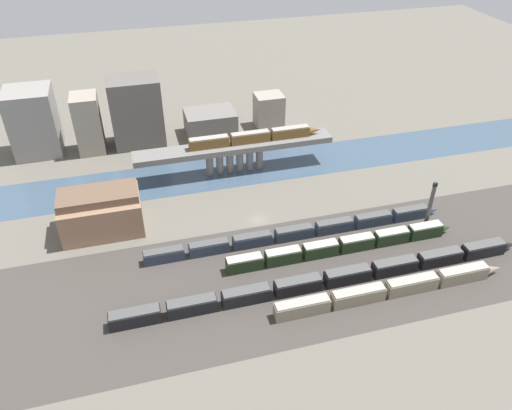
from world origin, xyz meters
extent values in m
plane|color=#666056|center=(0.00, 0.00, 0.00)|extent=(400.00, 400.00, 0.00)
cube|color=#423D38|center=(0.00, -24.00, 0.00)|extent=(280.00, 42.00, 0.01)
cube|color=#3D5166|center=(0.00, 27.73, 0.00)|extent=(320.00, 19.61, 0.01)
cube|color=slate|center=(0.00, 27.73, 8.65)|extent=(63.07, 7.49, 1.86)
cylinder|color=gray|center=(-8.17, 27.73, 3.86)|extent=(2.26, 2.26, 7.73)
cylinder|color=gray|center=(-4.90, 27.73, 3.86)|extent=(2.26, 2.26, 7.73)
cylinder|color=gray|center=(-1.63, 27.73, 3.86)|extent=(2.26, 2.26, 7.73)
cylinder|color=gray|center=(1.63, 27.73, 3.86)|extent=(2.26, 2.26, 7.73)
cylinder|color=gray|center=(4.90, 27.73, 3.86)|extent=(2.26, 2.26, 7.73)
cylinder|color=gray|center=(8.17, 27.73, 3.86)|extent=(2.26, 2.26, 7.73)
cube|color=brown|center=(-7.99, 27.73, 11.10)|extent=(12.44, 2.71, 3.04)
cube|color=#9E998E|center=(-7.99, 27.73, 12.83)|extent=(11.94, 2.49, 0.40)
cube|color=brown|center=(5.16, 27.73, 11.10)|extent=(12.44, 2.71, 3.04)
cube|color=#9E998E|center=(5.16, 27.73, 12.83)|extent=(11.94, 2.49, 0.40)
cube|color=brown|center=(18.31, 27.73, 11.10)|extent=(12.44, 2.71, 3.04)
cube|color=#9E998E|center=(18.31, 27.73, 12.83)|extent=(11.94, 2.49, 0.40)
cone|color=brown|center=(26.71, 27.73, 10.95)|extent=(4.35, 2.44, 2.44)
cube|color=gray|center=(0.18, -36.10, 1.69)|extent=(12.62, 2.83, 3.37)
cube|color=#9E998E|center=(0.18, -36.10, 3.57)|extent=(12.12, 2.61, 0.40)
cube|color=gray|center=(13.68, -36.10, 1.69)|extent=(12.62, 2.83, 3.37)
cube|color=#9E998E|center=(13.68, -36.10, 3.57)|extent=(12.12, 2.61, 0.40)
cube|color=gray|center=(27.17, -36.10, 1.69)|extent=(12.62, 2.83, 3.37)
cube|color=#9E998E|center=(27.17, -36.10, 3.57)|extent=(12.12, 2.61, 0.40)
cube|color=gray|center=(40.66, -36.10, 1.69)|extent=(12.62, 2.83, 3.37)
cube|color=#9E998E|center=(40.66, -36.10, 3.57)|extent=(12.12, 2.61, 0.40)
cone|color=gray|center=(49.18, -36.10, 1.52)|extent=(4.42, 2.55, 2.55)
cube|color=black|center=(-35.58, -29.30, 1.64)|extent=(11.20, 3.07, 3.28)
cube|color=#4C4C4C|center=(-35.58, -29.30, 3.48)|extent=(10.76, 2.82, 0.40)
cube|color=black|center=(-23.19, -29.30, 1.64)|extent=(11.20, 3.07, 3.28)
cube|color=#4C4C4C|center=(-23.19, -29.30, 3.48)|extent=(10.76, 2.82, 0.40)
cube|color=black|center=(-10.79, -29.30, 1.64)|extent=(11.20, 3.07, 3.28)
cube|color=#4C4C4C|center=(-10.79, -29.30, 3.48)|extent=(10.76, 2.82, 0.40)
cube|color=black|center=(1.61, -29.30, 1.64)|extent=(11.20, 3.07, 3.28)
cube|color=#4C4C4C|center=(1.61, -29.30, 3.48)|extent=(10.76, 2.82, 0.40)
cube|color=black|center=(14.01, -29.30, 1.64)|extent=(11.20, 3.07, 3.28)
cube|color=#4C4C4C|center=(14.01, -29.30, 3.48)|extent=(10.76, 2.82, 0.40)
cube|color=black|center=(26.41, -29.30, 1.64)|extent=(11.20, 3.07, 3.28)
cube|color=#4C4C4C|center=(26.41, -29.30, 3.48)|extent=(10.76, 2.82, 0.40)
cube|color=black|center=(38.81, -29.30, 1.64)|extent=(11.20, 3.07, 3.28)
cube|color=#4C4C4C|center=(38.81, -29.30, 3.48)|extent=(10.76, 2.82, 0.40)
cube|color=black|center=(51.21, -29.30, 1.64)|extent=(11.20, 3.07, 3.28)
cube|color=#4C4C4C|center=(51.21, -29.30, 3.48)|extent=(10.76, 2.82, 0.40)
cone|color=black|center=(58.77, -29.30, 1.47)|extent=(3.92, 2.76, 2.76)
cube|color=#23381E|center=(-8.54, -18.72, 1.72)|extent=(9.00, 2.92, 3.44)
cube|color=#B7B2A3|center=(-8.54, -18.72, 3.64)|extent=(8.64, 2.68, 0.40)
cube|color=#23381E|center=(1.37, -18.72, 1.72)|extent=(9.00, 2.92, 3.44)
cube|color=#B7B2A3|center=(1.37, -18.72, 3.64)|extent=(8.64, 2.68, 0.40)
cube|color=#23381E|center=(11.28, -18.72, 1.72)|extent=(9.00, 2.92, 3.44)
cube|color=#B7B2A3|center=(11.28, -18.72, 3.64)|extent=(8.64, 2.68, 0.40)
cube|color=#23381E|center=(21.19, -18.72, 1.72)|extent=(9.00, 2.92, 3.44)
cube|color=#B7B2A3|center=(21.19, -18.72, 3.64)|extent=(8.64, 2.68, 0.40)
cube|color=#23381E|center=(31.10, -18.72, 1.72)|extent=(9.00, 2.92, 3.44)
cube|color=#B7B2A3|center=(31.10, -18.72, 3.64)|extent=(8.64, 2.68, 0.40)
cube|color=#23381E|center=(41.01, -18.72, 1.72)|extent=(9.00, 2.92, 3.44)
cube|color=#B7B2A3|center=(41.01, -18.72, 3.64)|extent=(8.64, 2.68, 0.40)
cone|color=#23381E|center=(47.08, -18.72, 1.55)|extent=(3.15, 2.62, 2.62)
cube|color=#2D384C|center=(-27.19, -10.30, 1.50)|extent=(10.23, 2.70, 3.00)
cube|color=#4C4C4C|center=(-27.19, -10.30, 3.20)|extent=(9.83, 2.49, 0.40)
cube|color=#2D384C|center=(-15.76, -10.30, 1.50)|extent=(10.23, 2.70, 3.00)
cube|color=#4C4C4C|center=(-15.76, -10.30, 3.20)|extent=(9.83, 2.49, 0.40)
cube|color=#2D384C|center=(-4.33, -10.30, 1.50)|extent=(10.23, 2.70, 3.00)
cube|color=#4C4C4C|center=(-4.33, -10.30, 3.20)|extent=(9.83, 2.49, 0.40)
cube|color=#2D384C|center=(7.10, -10.30, 1.50)|extent=(10.23, 2.70, 3.00)
cube|color=#4C4C4C|center=(7.10, -10.30, 3.20)|extent=(9.83, 2.49, 0.40)
cube|color=#2D384C|center=(18.53, -10.30, 1.50)|extent=(10.23, 2.70, 3.00)
cube|color=#4C4C4C|center=(18.53, -10.30, 3.20)|extent=(9.83, 2.49, 0.40)
cube|color=#2D384C|center=(29.96, -10.30, 1.50)|extent=(10.23, 2.70, 3.00)
cube|color=#4C4C4C|center=(29.96, -10.30, 3.20)|extent=(9.83, 2.49, 0.40)
cube|color=#2D384C|center=(41.39, -10.30, 1.50)|extent=(10.23, 2.70, 3.00)
cube|color=#4C4C4C|center=(41.39, -10.30, 3.20)|extent=(9.83, 2.49, 0.40)
cone|color=#2D384C|center=(48.30, -10.30, 1.35)|extent=(3.58, 2.43, 2.43)
cube|color=#937056|center=(-41.44, 7.27, 4.87)|extent=(21.03, 14.03, 9.74)
cube|color=brown|center=(-41.44, 7.27, 10.80)|extent=(20.61, 9.82, 2.14)
cylinder|color=#4C4C51|center=(43.08, -15.67, 6.76)|extent=(1.07, 1.07, 13.53)
cube|color=black|center=(43.08, -15.67, 14.13)|extent=(1.00, 0.70, 1.20)
cube|color=gray|center=(-61.41, 57.70, 11.13)|extent=(14.82, 14.81, 22.26)
cube|color=gray|center=(-44.16, 54.19, 9.93)|extent=(8.58, 10.50, 19.86)
cube|color=#605B56|center=(-27.83, 55.68, 11.79)|extent=(17.10, 13.16, 23.57)
cube|color=slate|center=(-2.50, 55.76, 4.30)|extent=(17.81, 13.29, 8.61)
cube|color=gray|center=(19.86, 56.72, 6.07)|extent=(10.10, 8.80, 12.14)
camera|label=1|loc=(-29.80, -107.71, 83.56)|focal=35.00mm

